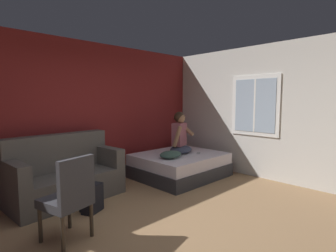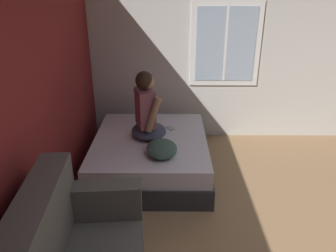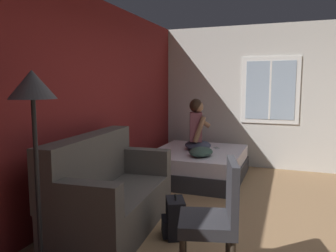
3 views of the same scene
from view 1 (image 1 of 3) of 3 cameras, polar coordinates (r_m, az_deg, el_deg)
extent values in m
plane|color=#93704C|center=(3.40, -1.92, -22.39)|extent=(40.00, 40.00, 0.00)
cube|color=maroon|center=(5.15, -21.09, 2.53)|extent=(11.07, 0.16, 2.70)
cube|color=silver|center=(5.59, 22.43, 2.70)|extent=(0.16, 6.26, 2.70)
cube|color=white|center=(5.68, 18.40, 4.24)|extent=(0.02, 1.04, 1.24)
cube|color=#9EB2C6|center=(5.66, 18.32, 4.24)|extent=(0.01, 0.88, 1.08)
cube|color=white|center=(5.66, 18.32, 4.24)|extent=(0.01, 0.04, 1.08)
cube|color=#2D2D33|center=(5.59, 2.54, -9.56)|extent=(1.75, 1.50, 0.26)
cube|color=silver|center=(5.53, 2.55, -7.16)|extent=(1.70, 1.45, 0.22)
cube|color=#514C47|center=(4.57, -20.97, -12.25)|extent=(1.76, 0.93, 0.44)
cube|color=#514C47|center=(4.71, -22.90, -5.28)|extent=(1.71, 0.37, 0.60)
cube|color=#514C47|center=(4.19, -30.49, -8.91)|extent=(0.24, 0.81, 0.32)
cube|color=#514C47|center=(4.86, -13.14, -6.33)|extent=(0.24, 0.81, 0.32)
cylinder|color=#382D23|center=(3.66, -20.69, -17.20)|extent=(0.04, 0.04, 0.40)
cylinder|color=#382D23|center=(3.45, -26.06, -18.85)|extent=(0.04, 0.04, 0.40)
cylinder|color=#382D23|center=(3.38, -16.32, -19.01)|extent=(0.04, 0.04, 0.40)
cylinder|color=#382D23|center=(3.16, -21.90, -21.06)|extent=(0.04, 0.04, 0.40)
cube|color=#333338|center=(3.31, -21.40, -15.05)|extent=(0.56, 0.56, 0.10)
cube|color=#333338|center=(3.07, -19.27, -10.91)|extent=(0.46, 0.18, 0.48)
ellipsoid|color=#383D51|center=(5.55, 2.82, -5.12)|extent=(0.63, 0.58, 0.16)
cube|color=#8C4C56|center=(5.51, 2.46, -1.82)|extent=(0.38, 0.29, 0.48)
cylinder|color=#936B4C|center=(5.32, 2.01, -2.31)|extent=(0.14, 0.23, 0.44)
cylinder|color=#936B4C|center=(5.62, 3.95, -0.66)|extent=(0.19, 0.38, 0.29)
sphere|color=#936B4C|center=(5.47, 2.66, 1.75)|extent=(0.21, 0.21, 0.21)
ellipsoid|color=black|center=(5.48, 2.47, 1.92)|extent=(0.28, 0.28, 0.23)
cube|color=black|center=(4.03, -16.14, -14.88)|extent=(0.35, 0.29, 0.40)
cube|color=black|center=(4.13, -17.44, -15.75)|extent=(0.24, 0.15, 0.18)
torus|color=black|center=(3.96, -16.23, -11.96)|extent=(0.08, 0.05, 0.09)
ellipsoid|color=#385147|center=(5.09, 0.59, -6.22)|extent=(0.50, 0.38, 0.14)
cube|color=#B7B7BC|center=(5.57, 6.65, -5.90)|extent=(0.16, 0.13, 0.01)
camera|label=2|loc=(3.52, -43.26, 16.28)|focal=35.00mm
camera|label=3|loc=(2.66, -75.10, 1.16)|focal=35.00mm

